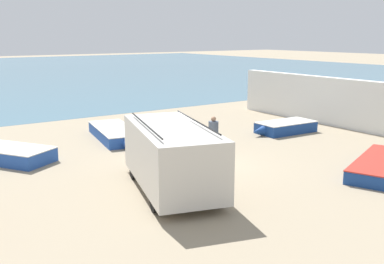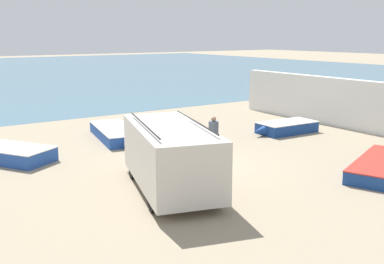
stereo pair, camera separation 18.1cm
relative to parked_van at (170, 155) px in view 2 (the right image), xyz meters
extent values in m
plane|color=gray|center=(2.06, 2.07, -1.18)|extent=(200.00, 200.00, 0.00)
cube|color=silver|center=(13.11, 3.07, 0.15)|extent=(0.50, 15.65, 2.66)
cube|color=beige|center=(-0.01, -0.03, 0.02)|extent=(3.52, 5.56, 1.84)
cube|color=black|center=(0.74, 2.50, -0.49)|extent=(1.92, 0.65, 0.83)
cube|color=#1E232D|center=(0.71, 2.42, 0.56)|extent=(1.83, 0.59, 0.59)
cylinder|color=black|center=(-0.46, 1.78, -0.84)|extent=(0.40, 0.71, 0.68)
cylinder|color=black|center=(1.35, 1.24, -0.84)|extent=(0.40, 0.71, 0.68)
cylinder|color=black|center=(-1.36, -1.30, -0.84)|extent=(0.40, 0.71, 0.68)
cylinder|color=black|center=(0.44, -1.83, -0.84)|extent=(0.40, 0.71, 0.68)
cylinder|color=black|center=(-0.81, 0.21, 1.06)|extent=(1.25, 4.08, 0.05)
cylinder|color=black|center=(0.79, -0.26, 1.06)|extent=(1.25, 4.08, 0.05)
cube|color=#234CA3|center=(1.64, 7.90, -0.93)|extent=(2.39, 4.57, 0.51)
cone|color=#234CA3|center=(1.17, 5.29, -0.93)|extent=(0.65, 1.03, 0.48)
cube|color=silver|center=(1.64, 7.90, -0.74)|extent=(1.51, 0.47, 0.05)
cube|color=silver|center=(1.64, 7.90, -0.66)|extent=(2.41, 4.62, 0.04)
cube|color=navy|center=(9.58, 4.17, -0.92)|extent=(3.10, 1.67, 0.53)
cone|color=navy|center=(7.73, 4.26, -0.92)|extent=(0.69, 0.54, 0.50)
cube|color=silver|center=(9.58, 4.17, -0.72)|extent=(0.27, 1.41, 0.05)
cube|color=silver|center=(9.58, 4.17, -0.63)|extent=(3.14, 1.69, 0.04)
cube|color=navy|center=(7.44, -2.75, -0.95)|extent=(4.73, 3.15, 0.46)
cube|color=#B22D23|center=(7.44, -2.75, -0.79)|extent=(0.74, 1.46, 0.05)
cube|color=#B22D23|center=(7.44, -2.75, -0.70)|extent=(4.78, 3.18, 0.04)
cube|color=#234CA3|center=(-3.64, 6.74, -0.91)|extent=(3.45, 4.11, 0.54)
cube|color=silver|center=(-3.64, 6.74, -0.70)|extent=(1.40, 0.99, 0.05)
cube|color=silver|center=(-3.64, 6.74, -0.62)|extent=(3.48, 4.16, 0.04)
cylinder|color=#5B564C|center=(3.99, 2.95, -0.79)|extent=(0.15, 0.15, 0.78)
cylinder|color=#5B564C|center=(3.83, 2.90, -0.79)|extent=(0.15, 0.15, 0.78)
cylinder|color=#424C5B|center=(3.91, 2.92, -0.10)|extent=(0.42, 0.42, 0.62)
sphere|color=#8C664C|center=(3.91, 2.92, 0.32)|extent=(0.21, 0.21, 0.21)
camera|label=1|loc=(-7.35, -11.86, 3.78)|focal=42.00mm
camera|label=2|loc=(-7.21, -11.96, 3.78)|focal=42.00mm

